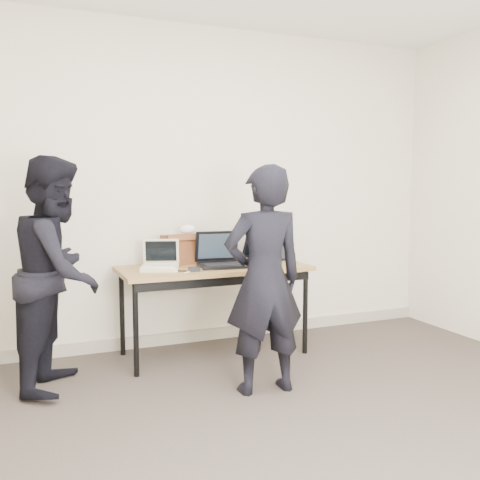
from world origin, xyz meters
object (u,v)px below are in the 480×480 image
equipment_box (275,251)px  person_observer (58,273)px  person_typist (264,280)px  laptop_right (263,254)px  laptop_beige (160,264)px  leather_satchel (185,249)px  laptop_center (220,258)px  desk (214,274)px

equipment_box → person_observer: bearing=-167.2°
person_typist → laptop_right: bearing=-112.5°
laptop_beige → person_typist: (0.48, -0.87, -0.02)m
laptop_beige → person_observer: (-0.76, -0.25, 0.02)m
leather_satchel → person_observer: person_observer is taller
laptop_right → equipment_box: bearing=-23.0°
person_observer → laptop_center: bearing=-59.9°
leather_satchel → equipment_box: (0.81, -0.04, -0.05)m
laptop_beige → laptop_center: size_ratio=0.91×
desk → laptop_right: 0.57m
laptop_beige → person_typist: size_ratio=0.23×
person_typist → person_observer: size_ratio=0.96×
laptop_beige → equipment_box: 1.08m
equipment_box → person_typist: 1.19m
laptop_right → laptop_beige: bearing=169.3°
laptop_center → equipment_box: (0.58, 0.19, 0.01)m
person_typist → laptop_beige: bearing=-59.0°
laptop_right → person_observer: 1.77m
person_observer → leather_satchel: bearing=-46.4°
laptop_beige → equipment_box: laptop_beige is taller
desk → person_typist: bearing=-87.4°
laptop_center → person_observer: (-1.25, -0.23, -0.00)m
equipment_box → person_typist: bearing=-119.4°
desk → person_observer: 1.22m
desk → laptop_beige: (-0.43, 0.02, 0.10)m
laptop_center → equipment_box: bearing=23.5°
person_observer → desk: bearing=-59.7°
laptop_center → leather_satchel: 0.33m
laptop_center → laptop_beige: bearing=-176.5°
laptop_right → leather_satchel: 0.70m
laptop_right → desk: bearing=179.7°
laptop_right → equipment_box: laptop_right is taller
desk → laptop_center: size_ratio=3.88×
laptop_beige → equipment_box: (1.06, 0.17, 0.03)m
laptop_center → equipment_box: 0.61m
leather_satchel → person_observer: bearing=-165.9°
laptop_center → laptop_right: laptop_center is taller
desk → laptop_center: 0.13m
desk → laptop_right: laptop_right is taller
laptop_right → leather_satchel: leather_satchel is taller
leather_satchel → person_observer: size_ratio=0.25×
person_observer → laptop_beige: bearing=-52.3°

